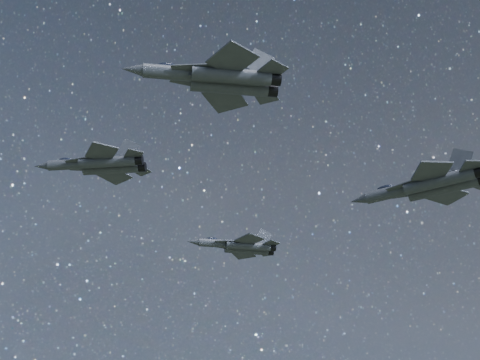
# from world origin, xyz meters

# --- Properties ---
(jet_lead) EXTENTS (15.40, 11.02, 3.94)m
(jet_lead) POSITION_xyz_m (-21.21, -6.36, 153.71)
(jet_lead) COLOR #333740
(jet_left) EXTENTS (15.85, 10.75, 3.99)m
(jet_left) POSITION_xyz_m (-5.91, 24.46, 154.94)
(jet_left) COLOR #333740
(jet_right) EXTENTS (17.35, 11.84, 4.36)m
(jet_right) POSITION_xyz_m (-3.34, -24.38, 152.34)
(jet_right) COLOR #333740
(jet_slot) EXTENTS (18.24, 12.03, 4.67)m
(jet_slot) POSITION_xyz_m (21.18, -2.25, 150.45)
(jet_slot) COLOR #333740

